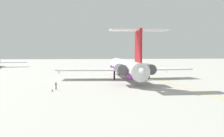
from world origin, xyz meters
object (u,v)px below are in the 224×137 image
at_px(safety_cone_nose, 52,90).
at_px(safety_cone_wingtip, 167,72).
at_px(ground_crew_near_tail, 59,71).
at_px(ground_crew_near_nose, 56,85).
at_px(main_jetliner, 126,67).

bearing_deg(safety_cone_nose, safety_cone_wingtip, -41.05).
relative_size(ground_crew_near_tail, safety_cone_nose, 3.34).
xyz_separation_m(ground_crew_near_nose, ground_crew_near_tail, (40.40, 3.31, 0.08)).
xyz_separation_m(ground_crew_near_tail, safety_cone_wingtip, (1.88, -41.79, -0.89)).
bearing_deg(safety_cone_wingtip, ground_crew_near_tail, 92.58).
height_order(main_jetliner, ground_crew_near_tail, main_jetliner).
relative_size(main_jetliner, ground_crew_near_tail, 25.23).
relative_size(ground_crew_near_tail, safety_cone_wingtip, 3.34).
distance_m(ground_crew_near_tail, safety_cone_nose, 42.98).
xyz_separation_m(main_jetliner, safety_cone_nose, (-21.18, 18.89, -3.41)).
bearing_deg(ground_crew_near_tail, safety_cone_nose, -131.53).
distance_m(ground_crew_near_nose, safety_cone_nose, 2.65).
height_order(ground_crew_near_tail, safety_cone_wingtip, ground_crew_near_tail).
height_order(ground_crew_near_nose, ground_crew_near_tail, ground_crew_near_tail).
bearing_deg(ground_crew_near_nose, ground_crew_near_tail, -4.69).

